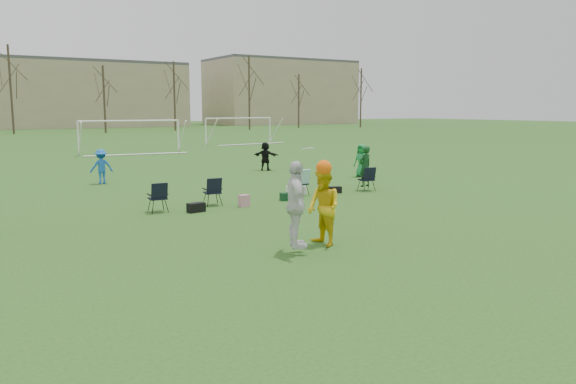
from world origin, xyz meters
TOP-DOWN VIEW (x-y plane):
  - ground at (0.00, 0.00)m, footprint 260.00×260.00m
  - fielder_blue at (-1.97, 15.59)m, footprint 1.00×0.59m
  - fielder_green_far at (9.44, 11.62)m, footprint 0.70×0.89m
  - fielder_black at (6.87, 16.58)m, footprint 1.26×1.37m
  - center_contest at (-0.57, 1.07)m, footprint 1.79×1.44m
  - sideline_setup at (3.00, 7.91)m, footprint 9.42×2.07m
  - goal_mid at (4.00, 32.00)m, footprint 7.40×0.63m
  - goal_right at (16.00, 38.00)m, footprint 7.35×1.14m
  - tree_line at (0.24, 69.85)m, footprint 110.28×3.28m
  - building_row at (6.73, 96.00)m, footprint 126.00×16.00m

SIDE VIEW (x-z plane):
  - ground at x=0.00m, z-range 0.00..0.00m
  - sideline_setup at x=3.00m, z-range -0.36..1.45m
  - fielder_black at x=6.87m, z-range 0.00..1.52m
  - fielder_blue at x=-1.97m, z-range 0.00..1.54m
  - fielder_green_far at x=9.44m, z-range 0.00..1.60m
  - center_contest at x=-0.57m, z-range -0.17..2.28m
  - goal_mid at x=4.00m, z-range 0.69..3.15m
  - goal_right at x=16.00m, z-range 0.69..3.15m
  - tree_line at x=0.24m, z-range -0.61..10.79m
  - building_row at x=6.73m, z-range -0.51..12.49m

